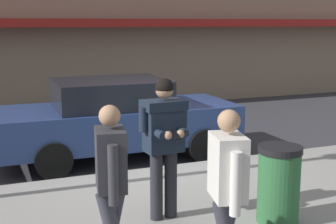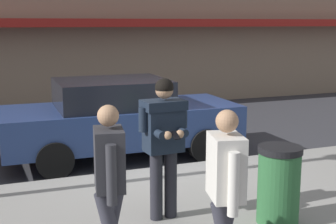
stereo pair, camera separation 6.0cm
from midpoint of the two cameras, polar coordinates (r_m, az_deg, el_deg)
The scene contains 8 objects.
ground_plane at distance 8.40m, azimuth -2.17°, elevation -7.22°, with size 80.00×80.00×0.00m, color #333338.
sidewalk at distance 6.47m, azimuth 15.36°, elevation -12.64°, with size 32.00×5.30×0.14m, color gray.
curb_paint_line at distance 8.82m, azimuth 3.89°, elevation -6.35°, with size 28.00×0.12×0.01m, color silver.
parked_sedan_mid at distance 9.11m, azimuth -6.34°, elevation -0.71°, with size 4.52×1.98×1.54m.
man_texting_on_phone at distance 5.80m, azimuth -0.80°, elevation -2.64°, with size 0.65×0.60×1.81m.
pedestrian_in_light_coat at distance 4.42m, azimuth 6.85°, elevation -9.03°, with size 0.39×0.59×1.70m.
pedestrian_with_bag at distance 4.67m, azimuth -7.33°, elevation -7.94°, with size 0.38×0.72×1.70m.
trash_bin at distance 6.02m, azimuth 13.06°, elevation -8.56°, with size 0.55×0.55×0.98m.
Camera 1 is at (-2.70, -7.52, 2.60)m, focal length 50.00 mm.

